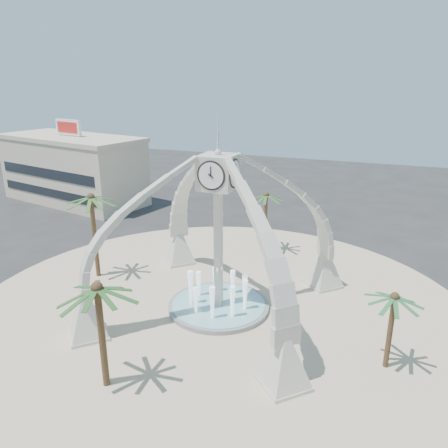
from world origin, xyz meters
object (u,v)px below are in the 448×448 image
at_px(clock_tower, 218,232).
at_px(palm_south, 97,289).
at_px(fountain, 219,305).
at_px(palm_west, 91,199).
at_px(palm_north, 266,196).
at_px(palm_east, 395,298).

height_order(clock_tower, palm_south, clock_tower).
distance_m(fountain, palm_west, 14.61).
xyz_separation_m(clock_tower, palm_north, (-0.03, 12.91, -0.40)).
distance_m(palm_north, palm_south, 23.99).
xyz_separation_m(palm_west, palm_north, (12.61, 11.43, -1.35)).
bearing_deg(palm_east, palm_west, 170.03).
xyz_separation_m(fountain, palm_north, (-0.03, 12.91, 5.81)).
height_order(palm_east, palm_north, palm_north).
relative_size(fountain, palm_west, 0.95).
bearing_deg(fountain, palm_west, 173.34).
relative_size(fountain, palm_north, 1.16).
bearing_deg(clock_tower, fountain, 90.00).
relative_size(clock_tower, palm_north, 2.59).
relative_size(fountain, palm_south, 1.10).
bearing_deg(palm_south, fountain, 75.69).
height_order(fountain, palm_north, palm_north).
xyz_separation_m(fountain, palm_south, (-2.79, -10.92, 6.09)).
xyz_separation_m(palm_west, palm_south, (9.86, -12.40, -1.07)).
bearing_deg(palm_east, palm_north, 128.65).
xyz_separation_m(palm_north, palm_south, (-2.75, -23.83, 0.28)).
bearing_deg(clock_tower, palm_west, 173.34).
distance_m(palm_east, palm_west, 25.83).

